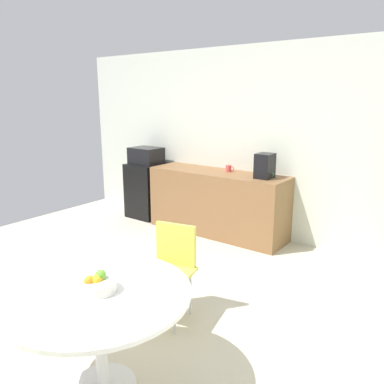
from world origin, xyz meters
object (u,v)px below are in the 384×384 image
object	(u,v)px
microwave	(146,156)
round_table	(99,308)
mug_green	(268,174)
coffee_maker	(265,166)
chair_yellow	(171,260)
mini_fridge	(147,190)
mug_white	(229,168)
fruit_bowl	(97,284)

from	to	relation	value
microwave	round_table	world-z (taller)	microwave
mug_green	coffee_maker	world-z (taller)	coffee_maker
microwave	coffee_maker	bearing A→B (deg)	0.00
chair_yellow	mug_green	distance (m)	2.11
mini_fridge	mug_white	world-z (taller)	mug_white
round_table	fruit_bowl	size ratio (longest dim) A/B	4.94
fruit_bowl	coffee_maker	xyz separation A→B (m)	(-0.34, 3.03, 0.28)
round_table	fruit_bowl	bearing A→B (deg)	114.15
fruit_bowl	mug_green	distance (m)	3.07
fruit_bowl	mug_green	size ratio (longest dim) A/B	1.87
mini_fridge	chair_yellow	distance (m)	3.01
mug_green	coffee_maker	size ratio (longest dim) A/B	0.40
chair_yellow	fruit_bowl	size ratio (longest dim) A/B	3.44
microwave	mug_green	distance (m)	2.11
mini_fridge	fruit_bowl	xyz separation A→B (m)	(2.42, -3.03, 0.34)
coffee_maker	mug_white	bearing A→B (deg)	171.14
microwave	round_table	xyz separation A→B (m)	(2.42, -3.04, -0.40)
mug_white	mug_green	world-z (taller)	same
mug_white	mug_green	xyz separation A→B (m)	(0.63, -0.07, 0.00)
mug_white	coffee_maker	xyz separation A→B (m)	(0.59, -0.09, 0.11)
chair_yellow	mug_green	world-z (taller)	mug_green
chair_yellow	coffee_maker	distance (m)	2.12
microwave	fruit_bowl	bearing A→B (deg)	-51.37
round_table	mug_green	size ratio (longest dim) A/B	9.25
mug_white	mug_green	size ratio (longest dim) A/B	1.00
fruit_bowl	chair_yellow	bearing A→B (deg)	102.34
microwave	chair_yellow	size ratio (longest dim) A/B	0.58
round_table	fruit_bowl	world-z (taller)	fruit_bowl
mug_green	coffee_maker	xyz separation A→B (m)	(-0.03, -0.02, 0.11)
mug_green	mini_fridge	bearing A→B (deg)	-179.36
mug_white	coffee_maker	distance (m)	0.61
mini_fridge	fruit_bowl	bearing A→B (deg)	-51.37
chair_yellow	mug_white	distance (m)	2.29
fruit_bowl	mug_green	bearing A→B (deg)	95.76
mug_white	mug_green	bearing A→B (deg)	-6.25
chair_yellow	fruit_bowl	bearing A→B (deg)	-77.66
coffee_maker	round_table	bearing A→B (deg)	-83.52
microwave	mug_white	distance (m)	1.49
microwave	round_table	size ratio (longest dim) A/B	0.40
coffee_maker	chair_yellow	bearing A→B (deg)	-86.45
microwave	mug_white	xyz separation A→B (m)	(1.49, 0.09, -0.06)
round_table	chair_yellow	world-z (taller)	chair_yellow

